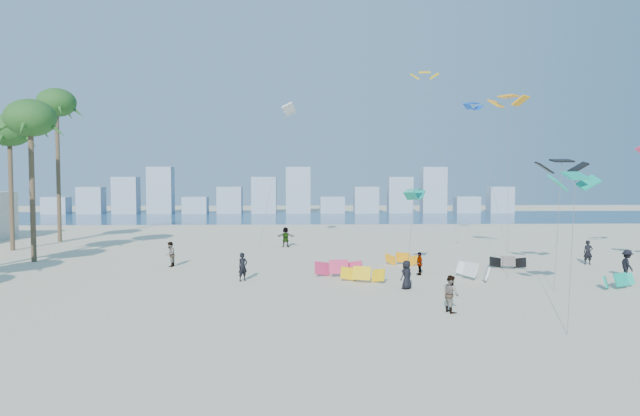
{
  "coord_description": "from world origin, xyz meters",
  "views": [
    {
      "loc": [
        1.66,
        -21.5,
        6.53
      ],
      "look_at": [
        3.0,
        16.0,
        4.5
      ],
      "focal_mm": 31.96,
      "sensor_mm": 36.0,
      "label": 1
    }
  ],
  "objects": [
    {
      "name": "ground",
      "position": [
        0.0,
        0.0,
        0.0
      ],
      "size": [
        220.0,
        220.0,
        0.0
      ],
      "primitive_type": "plane",
      "color": "beige",
      "rests_on": "ground"
    },
    {
      "name": "ocean",
      "position": [
        0.0,
        72.0,
        0.01
      ],
      "size": [
        220.0,
        220.0,
        0.0
      ],
      "primitive_type": "plane",
      "color": "navy",
      "rests_on": "ground"
    },
    {
      "name": "kitesurfer_near",
      "position": [
        -1.93,
        14.18,
        0.9
      ],
      "size": [
        0.78,
        0.75,
        1.79
      ],
      "primitive_type": "imported",
      "rotation": [
        0.0,
        0.0,
        0.7
      ],
      "color": "black",
      "rests_on": "ground"
    },
    {
      "name": "kitesurfer_mid",
      "position": [
        8.95,
        5.5,
        0.9
      ],
      "size": [
        0.9,
        1.03,
        1.8
      ],
      "primitive_type": "imported",
      "rotation": [
        0.0,
        0.0,
        1.86
      ],
      "color": "gray",
      "rests_on": "ground"
    },
    {
      "name": "kitesurfers_far",
      "position": [
        8.18,
        20.37,
        0.91
      ],
      "size": [
        31.75,
        21.26,
        1.9
      ],
      "color": "black",
      "rests_on": "ground"
    },
    {
      "name": "grounded_kites",
      "position": [
        10.55,
        15.14,
        0.46
      ],
      "size": [
        19.45,
        11.54,
        1.01
      ],
      "color": "yellow",
      "rests_on": "ground"
    },
    {
      "name": "flying_kites",
      "position": [
        15.54,
        22.69,
        10.49
      ],
      "size": [
        33.78,
        35.42,
        17.71
      ],
      "color": "#0D9D7D",
      "rests_on": "ground"
    },
    {
      "name": "distant_skyline",
      "position": [
        -1.19,
        82.0,
        3.09
      ],
      "size": [
        85.0,
        3.0,
        8.4
      ],
      "color": "#9EADBF",
      "rests_on": "ground"
    }
  ]
}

